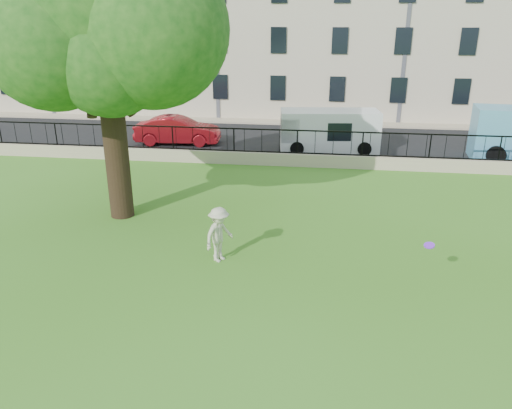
# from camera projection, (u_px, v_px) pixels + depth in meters

# --- Properties ---
(ground) EXTENTS (120.00, 120.00, 0.00)m
(ground) POSITION_uv_depth(u_px,v_px,m) (267.00, 299.00, 12.55)
(ground) COLOR #3E761C
(ground) RESTS_ON ground
(retaining_wall) EXTENTS (50.00, 0.40, 0.60)m
(retaining_wall) POSITION_uv_depth(u_px,v_px,m) (297.00, 160.00, 23.56)
(retaining_wall) COLOR tan
(retaining_wall) RESTS_ON ground
(iron_railing) EXTENTS (50.00, 0.05, 1.13)m
(iron_railing) POSITION_uv_depth(u_px,v_px,m) (297.00, 142.00, 23.26)
(iron_railing) COLOR black
(iron_railing) RESTS_ON retaining_wall
(street) EXTENTS (60.00, 9.00, 0.01)m
(street) POSITION_uv_depth(u_px,v_px,m) (302.00, 142.00, 28.02)
(street) COLOR black
(street) RESTS_ON ground
(sidewalk) EXTENTS (60.00, 1.40, 0.12)m
(sidewalk) POSITION_uv_depth(u_px,v_px,m) (306.00, 123.00, 32.81)
(sidewalk) COLOR tan
(sidewalk) RESTS_ON ground
(building_row) EXTENTS (56.40, 10.40, 13.80)m
(building_row) POSITION_uv_depth(u_px,v_px,m) (313.00, 12.00, 35.63)
(building_row) COLOR #C2B29A
(building_row) RESTS_ON ground
(tree) EXTENTS (8.25, 6.45, 10.33)m
(tree) POSITION_uv_depth(u_px,v_px,m) (99.00, 8.00, 15.43)
(tree) COLOR black
(tree) RESTS_ON ground
(man) EXTENTS (1.05, 1.22, 1.64)m
(man) POSITION_uv_depth(u_px,v_px,m) (219.00, 234.00, 14.25)
(man) COLOR beige
(man) RESTS_ON ground
(frisbee) EXTENTS (0.28, 0.27, 0.12)m
(frisbee) POSITION_uv_depth(u_px,v_px,m) (429.00, 245.00, 12.65)
(frisbee) COLOR #832AF0
(red_sedan) EXTENTS (4.72, 1.95, 1.52)m
(red_sedan) POSITION_uv_depth(u_px,v_px,m) (178.00, 130.00, 27.41)
(red_sedan) COLOR maroon
(red_sedan) RESTS_ON street
(white_van) EXTENTS (5.22, 2.54, 2.11)m
(white_van) POSITION_uv_depth(u_px,v_px,m) (329.00, 131.00, 25.95)
(white_van) COLOR white
(white_van) RESTS_ON street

